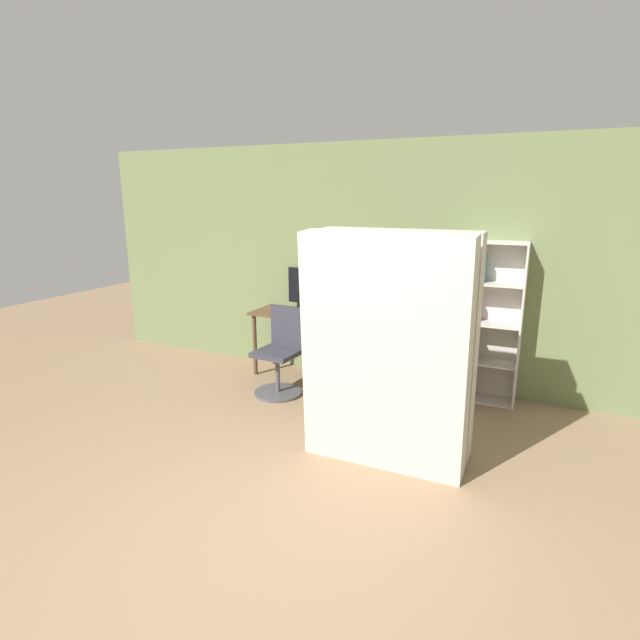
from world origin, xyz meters
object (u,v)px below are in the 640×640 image
at_px(monitor, 310,288).
at_px(mattress_near, 384,355).
at_px(office_chair, 280,359).
at_px(bookshelf, 481,322).
at_px(mattress_far, 396,344).

height_order(monitor, mattress_near, mattress_near).
height_order(office_chair, bookshelf, bookshelf).
distance_m(bookshelf, mattress_far, 1.51).
height_order(bookshelf, mattress_near, mattress_near).
bearing_deg(monitor, mattress_far, -43.97).
distance_m(monitor, bookshelf, 1.99).
height_order(office_chair, mattress_far, mattress_far).
distance_m(office_chair, bookshelf, 2.16).
bearing_deg(monitor, office_chair, -89.67).
xyz_separation_m(office_chair, bookshelf, (1.97, 0.75, 0.45)).
relative_size(office_chair, mattress_near, 0.51).
bearing_deg(office_chair, mattress_near, -33.95).
height_order(monitor, mattress_far, mattress_far).
bearing_deg(mattress_far, bookshelf, 71.12).
distance_m(bookshelf, mattress_near, 1.82).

